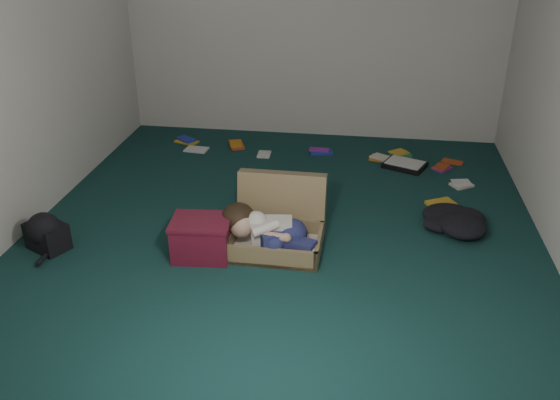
# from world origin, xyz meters

# --- Properties ---
(floor) EXTENTS (4.50, 4.50, 0.00)m
(floor) POSITION_xyz_m (0.00, 0.00, 0.00)
(floor) COLOR #133735
(floor) RESTS_ON ground
(wall_back) EXTENTS (4.50, 0.00, 4.50)m
(wall_back) POSITION_xyz_m (0.00, 2.25, 1.30)
(wall_back) COLOR silver
(wall_back) RESTS_ON ground
(wall_front) EXTENTS (4.50, 0.00, 4.50)m
(wall_front) POSITION_xyz_m (0.00, -2.25, 1.30)
(wall_front) COLOR silver
(wall_front) RESTS_ON ground
(wall_left) EXTENTS (0.00, 4.50, 4.50)m
(wall_left) POSITION_xyz_m (-2.00, 0.00, 1.30)
(wall_left) COLOR silver
(wall_left) RESTS_ON ground
(suitcase) EXTENTS (0.69, 0.67, 0.50)m
(suitcase) POSITION_xyz_m (-0.01, -0.17, 0.15)
(suitcase) COLOR olive
(suitcase) RESTS_ON floor
(person) EXTENTS (0.74, 0.36, 0.31)m
(person) POSITION_xyz_m (-0.06, -0.34, 0.19)
(person) COLOR silver
(person) RESTS_ON suitcase
(maroon_bin) EXTENTS (0.45, 0.37, 0.29)m
(maroon_bin) POSITION_xyz_m (-0.53, -0.44, 0.15)
(maroon_bin) COLOR maroon
(maroon_bin) RESTS_ON floor
(backpack) EXTENTS (0.47, 0.43, 0.22)m
(backpack) POSITION_xyz_m (-1.70, -0.51, 0.11)
(backpack) COLOR black
(backpack) RESTS_ON floor
(clothing_pile) EXTENTS (0.52, 0.45, 0.15)m
(clothing_pile) POSITION_xyz_m (1.33, 0.28, 0.07)
(clothing_pile) COLOR black
(clothing_pile) RESTS_ON floor
(paper_tray) EXTENTS (0.46, 0.41, 0.05)m
(paper_tray) POSITION_xyz_m (1.01, 1.44, 0.03)
(paper_tray) COLOR black
(paper_tray) RESTS_ON floor
(book_scatter) EXTENTS (3.01, 1.34, 0.02)m
(book_scatter) POSITION_xyz_m (0.36, 1.50, 0.01)
(book_scatter) COLOR gold
(book_scatter) RESTS_ON floor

